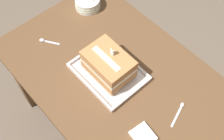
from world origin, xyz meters
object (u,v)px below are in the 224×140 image
object	(u,v)px
bowl_stack	(88,3)
serving_spoon_near_tray	(180,110)
serving_spoon_by_bowls	(45,41)
napkin_pile	(143,136)
foil_tray	(109,72)
birthday_cake	(108,64)

from	to	relation	value
bowl_stack	serving_spoon_near_tray	world-z (taller)	bowl_stack
serving_spoon_by_bowls	napkin_pile	world-z (taller)	napkin_pile
foil_tray	napkin_pile	xyz separation A→B (m)	(0.35, -0.10, 0.00)
serving_spoon_near_tray	serving_spoon_by_bowls	world-z (taller)	serving_spoon_by_bowls
birthday_cake	bowl_stack	xyz separation A→B (m)	(-0.42, 0.21, -0.05)
serving_spoon_near_tray	birthday_cake	bearing A→B (deg)	-163.44
foil_tray	birthday_cake	xyz separation A→B (m)	(0.00, -0.00, 0.07)
serving_spoon_near_tray	foil_tray	bearing A→B (deg)	-163.44
foil_tray	birthday_cake	distance (m)	0.07
birthday_cake	serving_spoon_near_tray	world-z (taller)	birthday_cake
birthday_cake	serving_spoon_near_tray	size ratio (longest dim) A/B	1.70
serving_spoon_by_bowls	napkin_pile	size ratio (longest dim) A/B	0.98
foil_tray	bowl_stack	distance (m)	0.47
serving_spoon_near_tray	serving_spoon_by_bowls	distance (m)	0.78
foil_tray	serving_spoon_near_tray	world-z (taller)	foil_tray
birthday_cake	napkin_pile	size ratio (longest dim) A/B	2.15
bowl_stack	serving_spoon_by_bowls	xyz separation A→B (m)	(0.04, -0.33, -0.03)
birthday_cake	serving_spoon_near_tray	distance (m)	0.39
bowl_stack	serving_spoon_by_bowls	bearing A→B (deg)	-82.62
foil_tray	birthday_cake	bearing A→B (deg)	-90.00
serving_spoon_by_bowls	napkin_pile	xyz separation A→B (m)	(0.72, 0.02, 0.00)
napkin_pile	birthday_cake	bearing A→B (deg)	163.30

